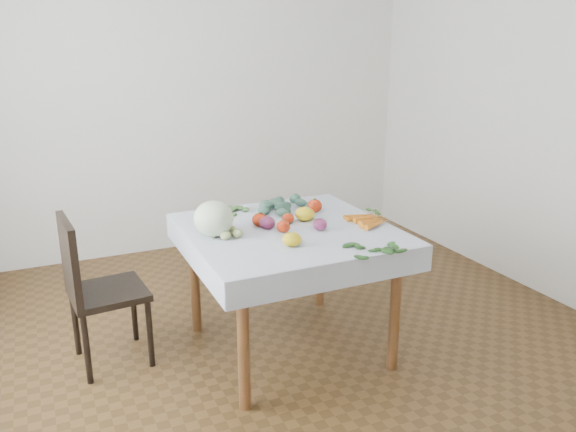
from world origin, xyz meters
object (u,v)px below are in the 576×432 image
Objects in this scene: carrot_bunch at (370,219)px; chair at (92,283)px; table at (288,245)px; cabbage at (214,219)px; heirloom_back at (305,214)px.

chair is at bearing 166.11° from carrot_bunch.
table is 1.10m from chair.
table is at bearing -7.09° from cabbage.
carrot_bunch is at bearing -28.37° from heirloom_back.
table is 1.14× the size of chair.
heirloom_back is 0.45× the size of carrot_bunch.
cabbage is 1.82× the size of heirloom_back.
carrot_bunch is (0.90, -0.15, -0.08)m from cabbage.
cabbage is at bearing -176.35° from heirloom_back.
chair is 7.48× the size of heirloom_back.
cabbage is at bearing 170.80° from carrot_bunch.
cabbage is at bearing -20.20° from chair.
chair is 1.60m from carrot_bunch.
cabbage reaches higher than chair.
heirloom_back is at bearing 3.65° from cabbage.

